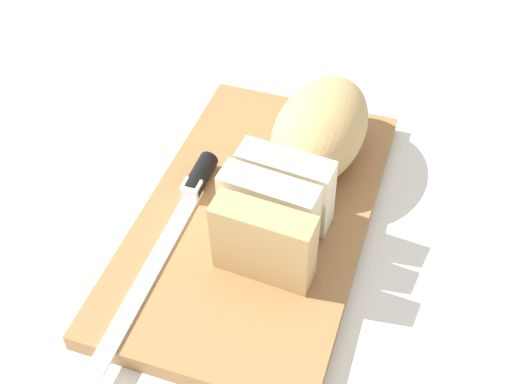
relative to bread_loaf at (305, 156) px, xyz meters
name	(u,v)px	position (x,y,z in m)	size (l,w,h in m)	color
ground_plane	(256,224)	(0.05, -0.04, -0.07)	(3.00, 3.00, 0.00)	silver
cutting_board	(256,218)	(0.05, -0.04, -0.06)	(0.42, 0.24, 0.02)	#9E6B3D
bread_loaf	(305,156)	(0.00, 0.00, 0.00)	(0.30, 0.13, 0.09)	tan
bread_knife	(186,201)	(0.07, -0.11, -0.04)	(0.29, 0.03, 0.02)	silver
crumb_near_knife	(255,160)	(-0.02, -0.06, -0.04)	(0.00, 0.00, 0.00)	tan
crumb_near_loaf	(306,203)	(0.03, 0.01, -0.04)	(0.01, 0.01, 0.01)	tan
crumb_stray_left	(256,184)	(0.02, -0.05, -0.04)	(0.00, 0.00, 0.00)	tan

